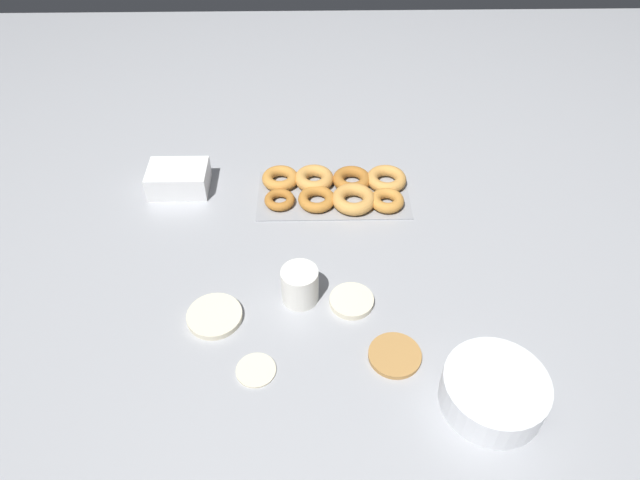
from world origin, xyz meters
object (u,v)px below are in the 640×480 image
pancake_2 (256,370)px  donut_tray (337,189)px  pancake_1 (215,316)px  container_stack (179,179)px  batter_bowl (494,391)px  pancake_3 (352,301)px  paper_cup (300,285)px  pancake_0 (395,355)px

pancake_2 → donut_tray: size_ratio=0.20×
pancake_1 → container_stack: 0.47m
container_stack → batter_bowl: bearing=136.6°
pancake_3 → paper_cup: paper_cup is taller
pancake_3 → batter_bowl: 0.35m
pancake_1 → container_stack: container_stack is taller
pancake_1 → pancake_3: size_ratio=1.22×
pancake_0 → paper_cup: 0.25m
batter_bowl → container_stack: bearing=-43.4°
pancake_0 → pancake_3: size_ratio=1.11×
pancake_2 → pancake_3: size_ratio=0.82×
pancake_0 → paper_cup: size_ratio=1.27×
pancake_3 → donut_tray: (0.02, -0.38, 0.01)m
pancake_3 → container_stack: (0.44, -0.41, 0.03)m
pancake_0 → paper_cup: paper_cup is taller
pancake_2 → paper_cup: (-0.09, -0.19, 0.04)m
pancake_1 → container_stack: (0.14, -0.44, 0.03)m
pancake_1 → pancake_3: bearing=-173.0°
batter_bowl → paper_cup: 0.45m
pancake_0 → donut_tray: donut_tray is taller
pancake_1 → pancake_0: bearing=164.3°
pancake_1 → donut_tray: 0.50m
pancake_2 → container_stack: bearing=-67.5°
donut_tray → batter_bowl: bearing=113.3°
donut_tray → container_stack: container_stack is taller
pancake_1 → paper_cup: bearing=-163.8°
pancake_0 → donut_tray: bearing=-79.4°
batter_bowl → container_stack: (0.69, -0.65, -0.00)m
pancake_1 → batter_bowl: 0.58m
pancake_1 → pancake_2: (-0.10, 0.13, -0.00)m
pancake_3 → donut_tray: bearing=-87.4°
pancake_2 → donut_tray: (-0.18, -0.54, 0.01)m
pancake_2 → paper_cup: bearing=-114.9°
pancake_2 → batter_bowl: size_ratio=0.41×
pancake_3 → paper_cup: bearing=-8.5°
pancake_1 → container_stack: bearing=-72.1°
pancake_1 → batter_bowl: bearing=159.1°
paper_cup → batter_bowl: bearing=144.2°
donut_tray → paper_cup: paper_cup is taller
batter_bowl → pancake_3: bearing=-44.5°
donut_tray → batter_bowl: (-0.27, 0.62, 0.02)m
pancake_0 → batter_bowl: batter_bowl is taller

